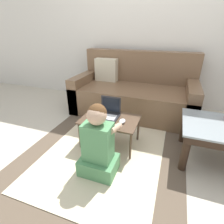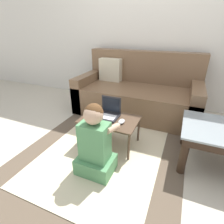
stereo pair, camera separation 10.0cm
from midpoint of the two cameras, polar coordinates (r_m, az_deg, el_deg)
ground_plane at (r=1.93m, az=-3.71°, el=-13.38°), size 16.00×16.00×0.00m
wall_back at (r=3.08m, az=9.13°, el=26.12°), size 9.00×0.06×2.50m
area_rug at (r=1.90m, az=-4.61°, el=-13.92°), size 1.65×2.00×0.01m
couch at (r=2.77m, az=6.13°, el=6.32°), size 1.79×0.90×0.90m
laptop_desk at (r=1.90m, az=-2.21°, el=-3.12°), size 0.61×0.41×0.33m
laptop at (r=1.92m, az=-2.62°, el=-0.59°), size 0.23×0.20×0.21m
computer_mouse at (r=1.81m, az=1.75°, el=-3.04°), size 0.06×0.10×0.03m
person_seated at (r=1.55m, az=-6.37°, el=-10.63°), size 0.33×0.39×0.69m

